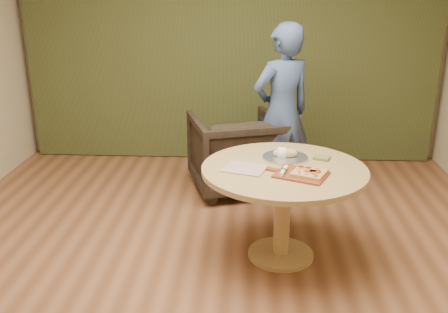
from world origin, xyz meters
TOP-DOWN VIEW (x-y plane):
  - room_shell at (0.00, 0.00)m, footprint 5.04×6.04m
  - curtain at (0.00, 2.90)m, footprint 4.80×0.14m
  - pedestal_table at (0.50, 0.51)m, footprint 1.24×1.24m
  - pizza_paddle at (0.61, 0.35)m, footprint 0.47×0.40m
  - flatbread_pizza at (0.67, 0.34)m, footprint 0.29×0.29m
  - cutlery_roll at (0.49, 0.36)m, footprint 0.08×0.20m
  - newspaper at (0.21, 0.46)m, footprint 0.36×0.33m
  - serving_tray at (0.52, 0.72)m, footprint 0.36×0.36m
  - bread_roll at (0.51, 0.72)m, footprint 0.19×0.09m
  - green_packet at (0.81, 0.71)m, footprint 0.15×0.14m
  - armchair at (0.10, 1.87)m, footprint 1.06×1.02m
  - person_standing at (0.55, 1.73)m, footprint 0.75×0.67m

SIDE VIEW (x-z plane):
  - armchair at x=0.10m, z-range 0.00..0.88m
  - pedestal_table at x=0.50m, z-range 0.23..0.98m
  - newspaper at x=0.21m, z-range 0.75..0.76m
  - serving_tray at x=0.52m, z-range 0.75..0.77m
  - pizza_paddle at x=0.61m, z-range 0.75..0.77m
  - green_packet at x=0.81m, z-range 0.75..0.77m
  - flatbread_pizza at x=0.67m, z-range 0.76..0.80m
  - cutlery_roll at x=0.49m, z-range 0.76..0.80m
  - bread_roll at x=0.51m, z-range 0.75..0.84m
  - person_standing at x=0.55m, z-range 0.00..1.72m
  - room_shell at x=0.00m, z-range -0.02..2.82m
  - curtain at x=0.00m, z-range 0.01..2.79m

